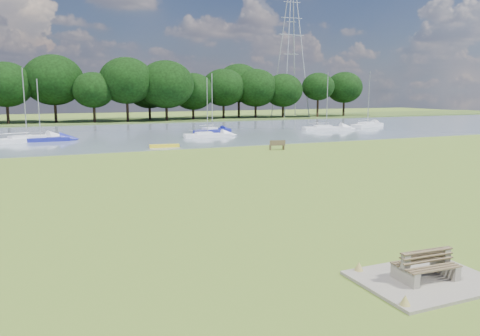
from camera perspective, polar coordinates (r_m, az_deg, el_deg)
name	(u,v)px	position (r m, az deg, el deg)	size (l,w,h in m)	color
ground	(247,194)	(27.63, 0.81, -3.16)	(220.00, 220.00, 0.00)	olive
river	(126,134)	(67.81, -13.76, 4.04)	(220.00, 40.00, 0.10)	slate
far_bank	(100,121)	(97.46, -16.69, 5.46)	(220.00, 20.00, 0.40)	#4C6626
concrete_pad	(425,280)	(16.39, 21.59, -12.59)	(4.20, 3.20, 0.10)	gray
bench_pair	(426,266)	(16.23, 21.69, -11.06)	(1.96, 1.21, 1.03)	gray
riverbank_bench	(277,145)	(48.14, 4.55, 2.81)	(1.71, 0.81, 1.01)	brown
kayak	(164,146)	(50.56, -9.20, 2.68)	(3.15, 0.73, 0.31)	yellow
pylon	(291,34)	(109.15, 6.29, 15.96)	(6.36, 4.46, 29.79)	#A7ABB1
tree_line	(75,84)	(92.88, -19.44, 9.60)	(132.94, 10.06, 12.17)	black
sailboat_0	(26,138)	(60.85, -24.60, 3.35)	(7.84, 4.61, 8.62)	white
sailboat_1	(212,129)	(67.65, -3.43, 4.73)	(5.94, 3.32, 8.40)	navy
sailboat_3	(40,138)	(60.61, -23.20, 3.41)	(6.51, 1.95, 7.34)	navy
sailboat_4	(207,134)	(61.29, -4.05, 4.16)	(6.21, 2.18, 7.65)	white
sailboat_5	(326,127)	(72.85, 10.43, 4.91)	(7.42, 3.68, 8.71)	white
sailboat_7	(367,124)	(80.91, 15.26, 5.20)	(7.33, 4.45, 9.09)	white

